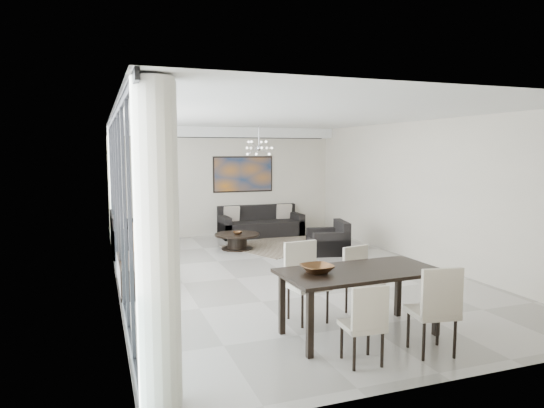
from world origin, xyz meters
name	(u,v)px	position (x,y,z in m)	size (l,w,h in m)	color
room_shell	(309,196)	(0.46, 0.00, 1.45)	(6.00, 9.00, 2.90)	#A8A39B
window_wall	(124,201)	(-2.86, 0.00, 1.47)	(0.37, 8.95, 2.90)	white
soffit	(227,132)	(0.00, 4.30, 2.77)	(5.98, 0.40, 0.26)	white
painting	(243,174)	(0.50, 4.47, 1.65)	(1.68, 0.04, 0.98)	#B06118
chandelier	(259,148)	(0.30, 2.50, 2.35)	(0.66, 0.66, 0.71)	silver
rug	(286,245)	(1.02, 2.60, 0.01)	(2.58, 1.98, 0.01)	black
coffee_table	(237,240)	(-0.23, 2.52, 0.21)	(1.05, 1.05, 0.37)	black
bowl_coffee	(238,233)	(-0.24, 2.44, 0.40)	(0.21, 0.21, 0.07)	brown
sofa_main	(260,226)	(0.86, 4.07, 0.27)	(2.21, 0.91, 0.80)	black
loveseat	(132,239)	(-2.55, 3.05, 0.30)	(1.00, 1.78, 0.89)	black
armchair	(329,242)	(1.59, 1.38, 0.25)	(0.97, 1.01, 0.72)	black
side_table	(155,238)	(-2.11, 2.38, 0.41)	(0.44, 0.44, 0.60)	black
tv_console	(132,274)	(-2.76, 0.00, 0.24)	(0.43, 1.54, 0.48)	black
television	(141,240)	(-2.60, 0.05, 0.80)	(1.12, 0.15, 0.64)	gray
dining_table	(360,277)	(-0.24, -3.10, 0.74)	(2.02, 1.08, 0.82)	black
dining_chair_sw	(366,320)	(-0.63, -3.91, 0.51)	(0.44, 0.44, 0.89)	beige
dining_chair_se	(437,305)	(0.23, -3.96, 0.59)	(0.54, 0.54, 1.03)	beige
dining_chair_nw	(304,275)	(-0.66, -2.35, 0.61)	(0.54, 0.54, 1.06)	beige
dining_chair_ne	(360,275)	(0.18, -2.37, 0.54)	(0.51, 0.51, 0.94)	beige
bowl_dining	(317,269)	(-0.79, -3.04, 0.87)	(0.39, 0.39, 0.09)	brown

